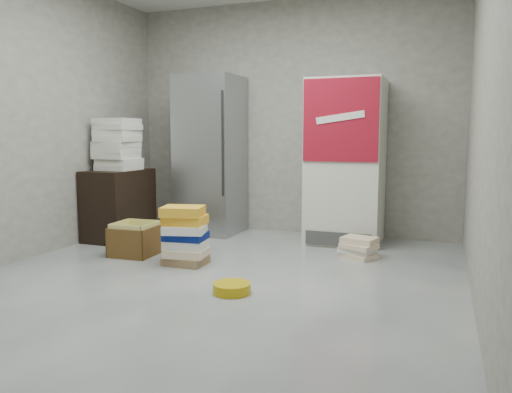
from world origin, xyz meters
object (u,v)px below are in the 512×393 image
object	(u,v)px
coke_cooler	(346,162)
phonebook_stack_main	(185,235)
wood_shelf	(119,205)
steel_fridge	(211,155)
cardboard_box	(135,242)

from	to	relation	value
coke_cooler	phonebook_stack_main	distance (m)	2.02
coke_cooler	wood_shelf	distance (m)	2.63
steel_fridge	phonebook_stack_main	bearing A→B (deg)	-73.32
wood_shelf	phonebook_stack_main	world-z (taller)	wood_shelf
phonebook_stack_main	cardboard_box	bearing A→B (deg)	160.91
wood_shelf	phonebook_stack_main	distance (m)	1.50
steel_fridge	coke_cooler	world-z (taller)	steel_fridge
steel_fridge	coke_cooler	xyz separation A→B (m)	(1.65, -0.01, -0.05)
steel_fridge	wood_shelf	world-z (taller)	steel_fridge
steel_fridge	phonebook_stack_main	size ratio (longest dim) A/B	3.48
coke_cooler	phonebook_stack_main	bearing A→B (deg)	-128.89
wood_shelf	cardboard_box	world-z (taller)	wood_shelf
cardboard_box	steel_fridge	bearing A→B (deg)	79.00
steel_fridge	coke_cooler	distance (m)	1.65
steel_fridge	cardboard_box	size ratio (longest dim) A/B	4.44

